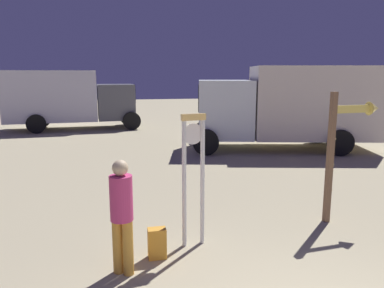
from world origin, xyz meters
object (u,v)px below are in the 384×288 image
(backpack, at_px, (157,243))
(person_near_clock, at_px, (122,211))
(box_truck_far, at_px, (67,98))
(standing_clock, at_px, (193,169))
(arrow_sign, at_px, (347,136))
(box_truck_near, at_px, (290,105))

(backpack, bearing_deg, person_near_clock, -145.56)
(person_near_clock, xyz_separation_m, box_truck_far, (-2.26, 14.97, 0.68))
(standing_clock, height_order, box_truck_far, box_truck_far)
(person_near_clock, distance_m, backpack, 0.92)
(standing_clock, relative_size, backpack, 4.56)
(arrow_sign, bearing_deg, person_near_clock, -164.61)
(backpack, xyz_separation_m, box_truck_far, (-2.77, 14.62, 1.36))
(backpack, height_order, box_truck_near, box_truck_near)
(arrow_sign, xyz_separation_m, box_truck_near, (2.22, 6.71, 0.03))
(box_truck_near, bearing_deg, arrow_sign, -108.30)
(box_truck_near, relative_size, box_truck_far, 1.07)
(backpack, distance_m, box_truck_near, 9.62)
(person_near_clock, distance_m, box_truck_far, 15.16)
(backpack, relative_size, box_truck_far, 0.07)
(person_near_clock, relative_size, backpack, 3.46)
(arrow_sign, bearing_deg, box_truck_far, 114.85)
(person_near_clock, bearing_deg, backpack, 34.44)
(arrow_sign, distance_m, backpack, 3.97)
(box_truck_near, bearing_deg, box_truck_far, 140.46)
(box_truck_near, bearing_deg, person_near_clock, -129.03)
(box_truck_near, distance_m, box_truck_far, 11.19)
(standing_clock, xyz_separation_m, backpack, (-0.64, -0.35, -1.04))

